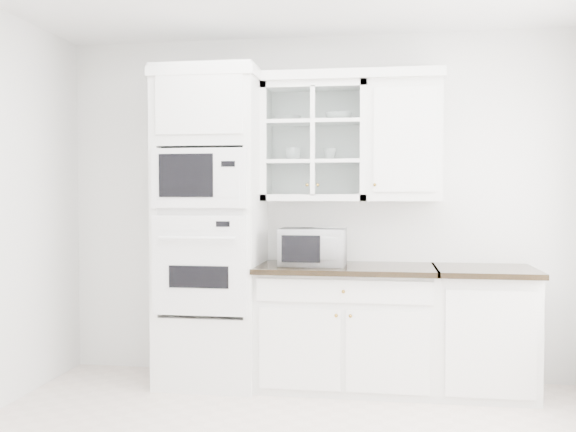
# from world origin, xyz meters

# --- Properties ---
(room_shell) EXTENTS (4.00, 3.50, 2.70)m
(room_shell) POSITION_xyz_m (0.00, 0.43, 1.78)
(room_shell) COLOR white
(room_shell) RESTS_ON ground
(oven_column) EXTENTS (0.76, 0.68, 2.40)m
(oven_column) POSITION_xyz_m (-0.75, 1.42, 1.20)
(oven_column) COLOR white
(oven_column) RESTS_ON ground
(base_cabinet_run) EXTENTS (1.32, 0.67, 0.92)m
(base_cabinet_run) POSITION_xyz_m (0.28, 1.45, 0.46)
(base_cabinet_run) COLOR white
(base_cabinet_run) RESTS_ON ground
(extra_base_cabinet) EXTENTS (0.72, 0.67, 0.92)m
(extra_base_cabinet) POSITION_xyz_m (1.28, 1.45, 0.46)
(extra_base_cabinet) COLOR white
(extra_base_cabinet) RESTS_ON ground
(upper_cabinet_glass) EXTENTS (0.80, 0.33, 0.90)m
(upper_cabinet_glass) POSITION_xyz_m (0.03, 1.58, 1.85)
(upper_cabinet_glass) COLOR white
(upper_cabinet_glass) RESTS_ON room_shell
(upper_cabinet_solid) EXTENTS (0.55, 0.33, 0.90)m
(upper_cabinet_solid) POSITION_xyz_m (0.71, 1.58, 1.85)
(upper_cabinet_solid) COLOR white
(upper_cabinet_solid) RESTS_ON room_shell
(crown_molding) EXTENTS (2.14, 0.38, 0.07)m
(crown_molding) POSITION_xyz_m (-0.07, 1.56, 2.33)
(crown_molding) COLOR white
(crown_molding) RESTS_ON room_shell
(countertop_microwave) EXTENTS (0.49, 0.41, 0.28)m
(countertop_microwave) POSITION_xyz_m (0.04, 1.41, 1.06)
(countertop_microwave) COLOR white
(countertop_microwave) RESTS_ON base_cabinet_run
(bowl_a) EXTENTS (0.25, 0.25, 0.05)m
(bowl_a) POSITION_xyz_m (-0.18, 1.58, 2.03)
(bowl_a) COLOR white
(bowl_a) RESTS_ON upper_cabinet_glass
(bowl_b) EXTENTS (0.21, 0.21, 0.06)m
(bowl_b) POSITION_xyz_m (0.21, 1.58, 2.04)
(bowl_b) COLOR white
(bowl_b) RESTS_ON upper_cabinet_glass
(cup_a) EXTENTS (0.13, 0.13, 0.10)m
(cup_a) POSITION_xyz_m (-0.14, 1.57, 1.76)
(cup_a) COLOR white
(cup_a) RESTS_ON upper_cabinet_glass
(cup_b) EXTENTS (0.13, 0.13, 0.09)m
(cup_b) POSITION_xyz_m (0.15, 1.58, 1.76)
(cup_b) COLOR white
(cup_b) RESTS_ON upper_cabinet_glass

